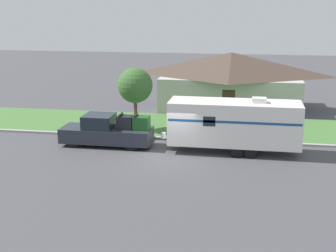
# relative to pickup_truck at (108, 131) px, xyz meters

# --- Properties ---
(ground_plane) EXTENTS (120.00, 120.00, 0.00)m
(ground_plane) POSITION_rel_pickup_truck_xyz_m (4.32, -1.80, -0.89)
(ground_plane) COLOR #47474C
(curb_strip) EXTENTS (80.00, 0.30, 0.14)m
(curb_strip) POSITION_rel_pickup_truck_xyz_m (4.32, 1.95, -0.82)
(curb_strip) COLOR #999993
(curb_strip) RESTS_ON ground_plane
(lawn_strip) EXTENTS (80.00, 7.00, 0.03)m
(lawn_strip) POSITION_rel_pickup_truck_xyz_m (4.32, 5.60, -0.88)
(lawn_strip) COLOR #477538
(lawn_strip) RESTS_ON ground_plane
(house_across_street) EXTENTS (12.27, 7.02, 4.67)m
(house_across_street) POSITION_rel_pickup_truck_xyz_m (6.96, 12.45, 1.53)
(house_across_street) COLOR #B2B2A8
(house_across_street) RESTS_ON ground_plane
(pickup_truck) EXTENTS (5.72, 1.97, 2.04)m
(pickup_truck) POSITION_rel_pickup_truck_xyz_m (0.00, 0.00, 0.00)
(pickup_truck) COLOR black
(pickup_truck) RESTS_ON ground_plane
(travel_trailer) EXTENTS (8.56, 2.42, 3.31)m
(travel_trailer) POSITION_rel_pickup_truck_xyz_m (7.72, -0.00, 0.87)
(travel_trailer) COLOR black
(travel_trailer) RESTS_ON ground_plane
(mailbox) EXTENTS (0.48, 0.20, 1.32)m
(mailbox) POSITION_rel_pickup_truck_xyz_m (9.09, 3.08, 0.12)
(mailbox) COLOR brown
(mailbox) RESTS_ON ground_plane
(tree_in_yard) EXTENTS (2.41, 2.41, 4.33)m
(tree_in_yard) POSITION_rel_pickup_truck_xyz_m (0.81, 3.95, 2.22)
(tree_in_yard) COLOR brown
(tree_in_yard) RESTS_ON ground_plane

